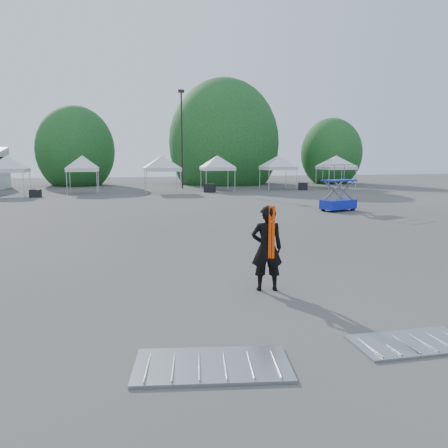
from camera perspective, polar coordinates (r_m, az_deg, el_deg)
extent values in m
plane|color=#474442|center=(13.24, 0.68, -5.09)|extent=(120.00, 120.00, 0.00)
cylinder|color=black|center=(44.93, -5.53, 10.70)|extent=(0.16, 0.16, 9.50)
cube|color=black|center=(45.37, -5.62, 16.89)|extent=(0.60, 0.25, 0.30)
cylinder|color=#382314|center=(52.75, -18.67, 6.06)|extent=(0.36, 0.36, 2.27)
ellipsoid|color=#18491B|center=(52.72, -18.82, 9.10)|extent=(4.16, 4.16, 4.78)
cylinder|color=#382314|center=(52.91, -0.02, 6.80)|extent=(0.36, 0.36, 2.80)
ellipsoid|color=#18491B|center=(52.91, -0.02, 10.54)|extent=(5.12, 5.12, 5.89)
cylinder|color=#382314|center=(55.52, 13.73, 6.28)|extent=(0.36, 0.36, 2.10)
ellipsoid|color=#18491B|center=(55.49, 13.82, 8.95)|extent=(3.84, 3.84, 4.42)
cylinder|color=silver|center=(38.97, -24.72, 4.74)|extent=(0.06, 0.06, 2.00)
cylinder|color=silver|center=(41.63, -23.99, 4.99)|extent=(0.06, 0.06, 2.00)
cube|color=silver|center=(40.54, -26.34, 6.29)|extent=(2.92, 2.92, 0.30)
pyramid|color=silver|center=(40.53, -26.46, 8.05)|extent=(4.13, 4.13, 1.10)
cylinder|color=silver|center=(39.43, -19.85, 5.05)|extent=(0.06, 0.06, 2.00)
cylinder|color=silver|center=(39.23, -16.24, 5.21)|extent=(0.06, 0.06, 2.00)
cylinder|color=silver|center=(41.89, -19.47, 5.26)|extent=(0.06, 0.06, 2.00)
cylinder|color=silver|center=(41.70, -16.07, 5.40)|extent=(0.06, 0.06, 2.00)
cube|color=silver|center=(40.50, -17.98, 6.76)|extent=(2.68, 2.68, 0.30)
pyramid|color=silver|center=(40.49, -18.07, 8.53)|extent=(3.79, 3.79, 1.10)
cylinder|color=silver|center=(38.21, -10.06, 5.33)|extent=(0.06, 0.06, 2.00)
cylinder|color=silver|center=(38.48, -5.66, 5.45)|extent=(0.06, 0.06, 2.00)
cylinder|color=silver|center=(41.14, -10.30, 5.56)|extent=(0.06, 0.06, 2.00)
cylinder|color=silver|center=(41.40, -6.21, 5.67)|extent=(0.06, 0.06, 2.00)
cube|color=silver|center=(39.74, -8.09, 7.06)|extent=(3.14, 3.14, 0.30)
pyramid|color=silver|center=(39.72, -8.13, 8.87)|extent=(4.45, 4.45, 1.10)
cylinder|color=silver|center=(40.29, -2.35, 5.63)|extent=(0.06, 0.06, 2.00)
cylinder|color=silver|center=(40.90, 1.43, 5.68)|extent=(0.06, 0.06, 2.00)
cylinder|color=silver|center=(42.98, -3.04, 5.81)|extent=(0.06, 0.06, 2.00)
cylinder|color=silver|center=(43.54, 0.52, 5.86)|extent=(0.06, 0.06, 2.00)
cube|color=silver|center=(41.86, -0.86, 7.23)|extent=(2.93, 2.93, 0.30)
pyramid|color=silver|center=(41.85, -0.87, 8.94)|extent=(4.15, 4.15, 1.10)
cylinder|color=silver|center=(42.12, 5.89, 5.72)|extent=(0.06, 0.06, 2.00)
cylinder|color=silver|center=(43.13, 9.47, 5.72)|extent=(0.06, 0.06, 2.00)
cylinder|color=silver|center=(44.80, 4.70, 5.92)|extent=(0.06, 0.06, 2.00)
cylinder|color=silver|center=(45.76, 8.10, 5.92)|extent=(0.06, 0.06, 2.00)
cube|color=silver|center=(43.89, 7.07, 7.23)|extent=(3.04, 3.04, 0.30)
pyramid|color=silver|center=(43.88, 7.10, 8.86)|extent=(4.30, 4.30, 1.10)
cylinder|color=silver|center=(44.51, 13.54, 5.69)|extent=(0.06, 0.06, 2.00)
cylinder|color=silver|center=(45.91, 16.85, 5.64)|extent=(0.06, 0.06, 2.00)
cylinder|color=silver|center=(47.16, 11.93, 5.90)|extent=(0.06, 0.06, 2.00)
cylinder|color=silver|center=(48.49, 15.10, 5.86)|extent=(0.06, 0.06, 2.00)
cube|color=silver|center=(46.46, 14.40, 7.10)|extent=(3.15, 3.15, 0.30)
pyramid|color=silver|center=(46.44, 14.46, 8.65)|extent=(4.46, 4.46, 1.10)
imported|color=black|center=(10.40, 5.61, -3.17)|extent=(0.82, 0.60, 2.05)
cube|color=#FF3F05|center=(10.13, 6.02, -1.13)|extent=(0.16, 0.03, 1.23)
cube|color=#0D13B2|center=(26.86, 14.70, 2.52)|extent=(2.35, 1.74, 0.53)
cube|color=#0D13B2|center=(26.75, 14.81, 5.52)|extent=(2.26, 1.66, 0.09)
cylinder|color=black|center=(26.00, 14.24, 1.81)|extent=(0.34, 0.24, 0.32)
cylinder|color=black|center=(27.20, 16.48, 2.01)|extent=(0.34, 0.24, 0.32)
cylinder|color=black|center=(26.59, 12.83, 2.01)|extent=(0.34, 0.24, 0.32)
cylinder|color=black|center=(27.76, 15.09, 2.20)|extent=(0.34, 0.24, 0.32)
cube|color=#979A9F|center=(6.98, -1.55, -17.97)|extent=(2.53, 1.56, 0.05)
cube|color=#979A9F|center=(8.35, 23.35, -14.08)|extent=(2.04, 1.05, 0.05)
cube|color=black|center=(38.00, -23.41, 3.69)|extent=(0.90, 0.76, 0.62)
cube|color=black|center=(39.92, -1.88, 4.72)|extent=(1.21, 1.08, 0.78)
cube|color=black|center=(43.42, 10.27, 4.87)|extent=(1.13, 1.02, 0.71)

